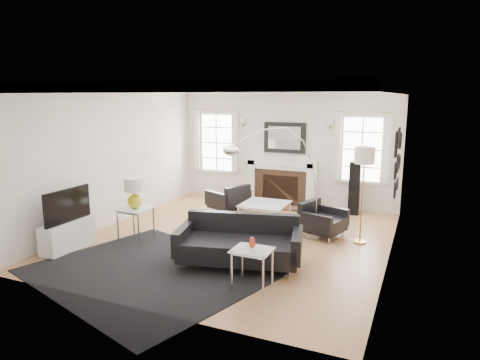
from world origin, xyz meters
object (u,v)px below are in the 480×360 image
at_px(armchair_left, 230,200).
at_px(arc_floor_lamp, 276,179).
at_px(coffee_table, 265,205).
at_px(armchair_right, 321,221).
at_px(gourd_lamp, 134,191).
at_px(fireplace, 282,183).
at_px(sofa, 240,244).

distance_m(armchair_left, arc_floor_lamp, 2.30).
relative_size(armchair_left, coffee_table, 1.10).
bearing_deg(armchair_right, gourd_lamp, -152.80).
relative_size(fireplace, gourd_lamp, 2.94).
distance_m(coffee_table, arc_floor_lamp, 1.42).
relative_size(fireplace, sofa, 0.81).
xyz_separation_m(armchair_left, coffee_table, (1.01, -0.40, 0.08)).
height_order(armchair_left, gourd_lamp, gourd_lamp).
xyz_separation_m(armchair_left, arc_floor_lamp, (1.59, -1.43, 0.87)).
xyz_separation_m(sofa, armchair_left, (-1.46, 2.76, -0.04)).
distance_m(armchair_right, arc_floor_lamp, 1.29).
bearing_deg(arc_floor_lamp, coffee_table, 119.36).
bearing_deg(armchair_left, coffee_table, -21.71).
bearing_deg(gourd_lamp, sofa, -8.43).
relative_size(sofa, gourd_lamp, 3.62).
height_order(armchair_left, arc_floor_lamp, arc_floor_lamp).
bearing_deg(armchair_right, fireplace, 126.03).
bearing_deg(arc_floor_lamp, gourd_lamp, -157.48).
xyz_separation_m(armchair_left, armchair_right, (2.31, -0.82, -0.01)).
distance_m(sofa, armchair_right, 2.12).
bearing_deg(gourd_lamp, armchair_left, 71.55).
bearing_deg(arc_floor_lamp, armchair_right, 40.12).
relative_size(armchair_right, arc_floor_lamp, 0.44).
distance_m(sofa, armchair_left, 3.12).
bearing_deg(sofa, gourd_lamp, 171.57).
distance_m(fireplace, arc_floor_lamp, 2.77).
height_order(coffee_table, arc_floor_lamp, arc_floor_lamp).
bearing_deg(fireplace, gourd_lamp, -115.01).
bearing_deg(gourd_lamp, armchair_right, 27.20).
xyz_separation_m(fireplace, gourd_lamp, (-1.67, -3.59, 0.39)).
bearing_deg(armchair_left, sofa, -62.18).
height_order(armchair_left, coffee_table, armchair_left).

